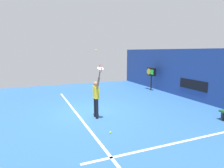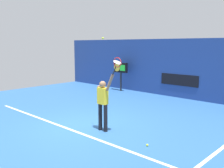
{
  "view_description": "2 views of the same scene",
  "coord_description": "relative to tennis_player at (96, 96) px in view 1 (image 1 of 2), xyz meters",
  "views": [
    {
      "loc": [
        9.15,
        -2.61,
        3.03
      ],
      "look_at": [
        0.95,
        0.86,
        1.55
      ],
      "focal_mm": 31.64,
      "sensor_mm": 36.0,
      "label": 1
    },
    {
      "loc": [
        6.73,
        -5.68,
        2.87
      ],
      "look_at": [
        0.56,
        0.85,
        1.48
      ],
      "focal_mm": 41.0,
      "sensor_mm": 36.0,
      "label": 2
    }
  ],
  "objects": [
    {
      "name": "court_sideline",
      "position": [
        3.48,
        1.88,
        -1.0
      ],
      "size": [
        0.1,
        7.0,
        0.01
      ],
      "primitive_type": "cube",
      "color": "white",
      "rests_on": "ground_plane"
    },
    {
      "name": "scoreboard_clock",
      "position": [
        -4.52,
        6.01,
        0.36
      ],
      "size": [
        0.96,
        0.2,
        1.75
      ],
      "color": "black",
      "rests_on": "ground_plane"
    },
    {
      "name": "tennis_ball",
      "position": [
        -0.02,
        0.03,
        2.06
      ],
      "size": [
        0.07,
        0.07,
        0.07
      ],
      "primitive_type": "sphere",
      "color": "#CCE033"
    },
    {
      "name": "back_wall",
      "position": [
        -0.84,
        6.72,
        0.58
      ],
      "size": [
        18.0,
        0.2,
        3.18
      ],
      "primitive_type": "cube",
      "color": "navy",
      "rests_on": "ground_plane"
    },
    {
      "name": "ground_plane",
      "position": [
        -0.84,
        -0.12,
        -1.01
      ],
      "size": [
        18.0,
        18.0,
        0.0
      ],
      "primitive_type": "plane",
      "color": "#2D609E"
    },
    {
      "name": "tennis_player",
      "position": [
        0.0,
        0.0,
        0.0
      ],
      "size": [
        0.74,
        0.31,
        1.95
      ],
      "color": "black",
      "rests_on": "ground_plane"
    },
    {
      "name": "tennis_racket",
      "position": [
        0.63,
        -0.0,
        1.29
      ],
      "size": [
        0.42,
        0.27,
        0.62
      ],
      "color": "black"
    },
    {
      "name": "court_baseline",
      "position": [
        -0.84,
        -0.71,
        -1.0
      ],
      "size": [
        10.0,
        0.1,
        0.01
      ],
      "primitive_type": "cube",
      "color": "white",
      "rests_on": "ground_plane"
    },
    {
      "name": "spare_ball",
      "position": [
        1.86,
        -0.07,
        -0.98
      ],
      "size": [
        0.07,
        0.07,
        0.07
      ],
      "primitive_type": "sphere",
      "color": "#CCE033",
      "rests_on": "ground_plane"
    },
    {
      "name": "sponsor_banner_center",
      "position": [
        -0.84,
        6.6,
        -0.04
      ],
      "size": [
        2.2,
        0.03,
        0.6
      ],
      "primitive_type": "cube",
      "color": "black"
    }
  ]
}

